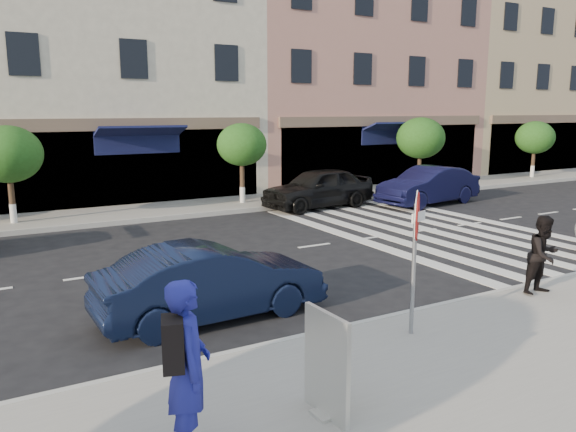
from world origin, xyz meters
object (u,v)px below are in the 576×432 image
at_px(photographer, 189,367).
at_px(car_far_right, 428,186).
at_px(stop_sign, 416,230).
at_px(car_near_mid, 211,282).
at_px(car_far_mid, 318,188).
at_px(walker, 544,255).
at_px(poster_board, 327,366).

height_order(photographer, car_far_right, photographer).
bearing_deg(photographer, stop_sign, -56.29).
height_order(stop_sign, car_near_mid, stop_sign).
bearing_deg(photographer, car_near_mid, -7.68).
bearing_deg(stop_sign, car_far_right, 23.74).
xyz_separation_m(stop_sign, photographer, (-4.16, -1.24, -0.77)).
bearing_deg(stop_sign, car_far_mid, 42.34).
bearing_deg(car_far_mid, car_near_mid, -47.29).
bearing_deg(photographer, car_far_mid, -20.25).
relative_size(photographer, car_far_right, 0.42).
xyz_separation_m(walker, poster_board, (-6.12, -1.66, -0.15)).
bearing_deg(stop_sign, photographer, 174.66).
distance_m(stop_sign, car_far_right, 13.88).
height_order(photographer, car_far_mid, photographer).
xyz_separation_m(stop_sign, car_near_mid, (-2.39, 2.60, -1.18)).
relative_size(car_near_mid, car_far_right, 0.91).
relative_size(photographer, poster_board, 1.47).
bearing_deg(poster_board, photographer, 173.39).
xyz_separation_m(car_near_mid, car_far_right, (12.05, 7.30, 0.07)).
xyz_separation_m(walker, car_far_right, (6.09, 9.60, -0.18)).
distance_m(poster_board, car_near_mid, 3.97).
relative_size(walker, car_far_right, 0.34).
relative_size(stop_sign, walker, 1.51).
bearing_deg(photographer, walker, -61.66).
bearing_deg(photographer, car_far_right, -34.03).
bearing_deg(walker, car_near_mid, 157.45).
bearing_deg(car_far_right, walker, -39.27).
distance_m(stop_sign, poster_board, 3.08).
height_order(photographer, poster_board, photographer).
relative_size(car_near_mid, car_far_mid, 0.91).
bearing_deg(car_far_right, car_near_mid, -65.67).
xyz_separation_m(stop_sign, walker, (3.58, 0.30, -0.93)).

